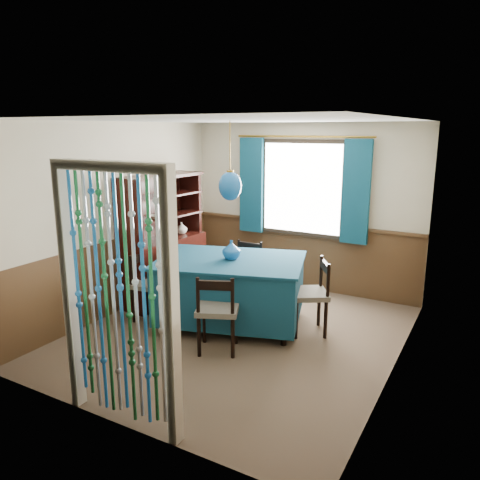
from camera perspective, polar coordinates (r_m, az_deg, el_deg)
The scene contains 22 objects.
floor at distance 5.73m, azimuth -0.31°, elevation -11.46°, with size 4.00×4.00×0.00m, color brown.
ceiling at distance 5.19m, azimuth -0.35°, elevation 14.42°, with size 4.00×4.00×0.00m, color silver.
wall_back at distance 7.10m, azimuth 7.67°, elevation 3.91°, with size 3.60×3.60×0.00m, color beige.
wall_front at distance 3.77m, azimuth -15.52°, elevation -4.99°, with size 3.60×3.60×0.00m, color beige.
wall_left at distance 6.39m, azimuth -14.54°, elevation 2.53°, with size 4.00×4.00×0.00m, color beige.
wall_right at distance 4.73m, azimuth 19.03°, elevation -1.54°, with size 4.00×4.00×0.00m, color beige.
wainscot_back at distance 7.25m, azimuth 7.44°, elevation -1.97°, with size 3.60×3.60×0.00m, color #48301B.
wainscot_front at distance 4.08m, azimuth -14.69°, elevation -14.99°, with size 3.60×3.60×0.00m, color #48301B.
wainscot_left at distance 6.55m, azimuth -14.06°, elevation -3.93°, with size 4.00×4.00×0.00m, color #48301B.
wainscot_right at distance 4.97m, azimuth 18.19°, elevation -9.90°, with size 4.00×4.00×0.00m, color #48301B.
window at distance 7.01m, azimuth 7.60°, elevation 6.27°, with size 1.32×0.12×1.42m, color black.
doorway at distance 3.88m, azimuth -14.72°, elevation -7.56°, with size 1.16×0.12×2.18m, color silver, non-canonical shape.
dining_table at distance 5.84m, azimuth -1.14°, elevation -5.82°, with size 2.04×1.68×0.85m.
chair_near at distance 5.16m, azimuth -2.78°, elevation -8.59°, with size 0.58×0.57×0.90m.
chair_far at distance 6.55m, azimuth 0.57°, elevation -3.84°, with size 0.44×0.42×0.88m.
chair_left at distance 6.13m, azimuth -10.98°, elevation -5.30°, with size 0.48×0.50×0.88m.
chair_right at distance 5.69m, azimuth 8.66°, elevation -6.54°, with size 0.60×0.61×0.91m.
sideboard at distance 6.78m, azimuth -9.35°, elevation -2.08°, with size 0.58×1.40×1.79m.
pendant_lamp at distance 5.55m, azimuth -1.20°, elevation 6.63°, with size 0.28×0.28×0.92m.
vase_table at distance 5.71m, azimuth -1.06°, elevation -1.30°, with size 0.20×0.20×0.21m, color #145090.
bowl_shelf at distance 6.43m, azimuth -10.34°, elevation 2.84°, with size 0.20×0.20×0.05m, color beige.
vase_sideboard at distance 6.94m, azimuth -7.14°, elevation 1.55°, with size 0.18×0.18×0.19m, color beige.
Camera 1 is at (2.56, -4.52, 2.41)m, focal length 35.00 mm.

